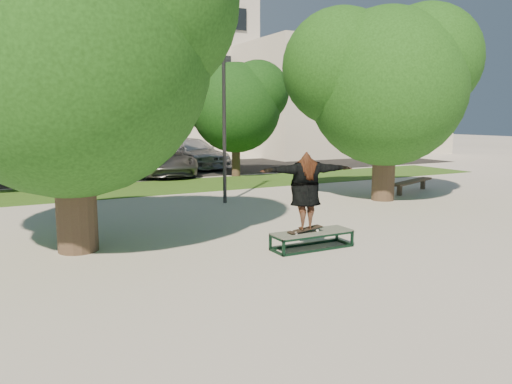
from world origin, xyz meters
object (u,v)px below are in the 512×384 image
grind_box (312,240)px  car_silver_a (31,164)px  car_dark (86,158)px  tree_left (62,36)px  tree_right (383,78)px  bench (412,182)px  car_grey (162,160)px  lamppost (224,106)px  car_silver_b (191,153)px

grind_box → car_silver_a: 15.36m
car_silver_a → car_dark: bearing=44.8°
tree_left → tree_right: bearing=11.0°
car_dark → car_silver_a: bearing=-123.4°
bench → car_grey: (-6.70, 9.63, 0.36)m
car_dark → bench: bearing=-43.0°
grind_box → tree_right: bearing=37.0°
lamppost → car_silver_b: 11.94m
tree_left → car_silver_b: bearing=61.3°
bench → car_silver_a: 15.80m
car_grey → tree_left: bearing=-110.2°
grind_box → bench: (7.91, 5.02, 0.18)m
car_dark → car_grey: bearing=-35.2°
tree_right → car_silver_a: 14.97m
tree_left → bench: tree_left is taller
lamppost → grind_box: bearing=-96.5°
tree_left → bench: bearing=12.5°
tree_left → bench: 13.43m
tree_left → tree_right: size_ratio=1.09×
bench → car_silver_b: (-4.18, 12.43, 0.44)m
grind_box → car_silver_b: car_silver_b is taller
lamppost → bench: size_ratio=2.16×
grind_box → car_grey: 14.70m
bench → car_grey: bearing=103.2°
tree_right → lamppost: 5.36m
car_dark → car_silver_b: (5.57, -0.19, 0.10)m
lamppost → grind_box: size_ratio=3.39×
bench → car_silver_b: size_ratio=0.51×
grind_box → lamppost: bearing=83.5°
tree_right → lamppost: (-4.92, 1.92, -0.94)m
bench → tree_right: bearing=177.3°
lamppost → car_silver_a: size_ratio=1.32×
tree_left → lamppost: 6.70m
grind_box → car_grey: car_grey is taller
tree_left → car_dark: 16.08m
lamppost → car_grey: bearing=86.5°
car_silver_a → car_dark: car_silver_a is taller
grind_box → car_grey: bearing=85.3°
car_grey → car_silver_a: bearing=-175.1°
tree_right → grind_box: bearing=-143.0°
tree_left → lamppost: (5.29, 3.91, -1.27)m
grind_box → car_silver_b: bearing=77.9°
bench → car_grey: 11.73m
tree_right → lamppost: tree_right is taller
tree_right → car_silver_b: 13.75m
lamppost → bench: (7.21, -1.13, -2.78)m
lamppost → car_grey: (0.52, 8.50, -2.42)m
car_dark → tree_left: bearing=-90.8°
tree_left → tree_right: (10.21, 1.99, -0.33)m
lamppost → car_silver_b: (3.03, 11.31, -2.34)m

